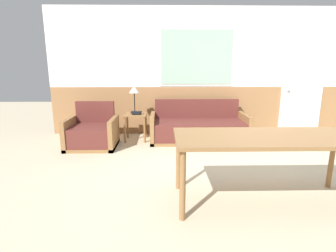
{
  "coord_description": "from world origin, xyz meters",
  "views": [
    {
      "loc": [
        -1.17,
        -3.15,
        1.5
      ],
      "look_at": [
        -1.08,
        1.06,
        0.52
      ],
      "focal_mm": 28.0,
      "sensor_mm": 36.0,
      "label": 1
    }
  ],
  "objects_px": {
    "armchair": "(92,134)",
    "dining_table": "(269,142)",
    "side_table": "(135,119)",
    "table_lamp": "(134,92)",
    "couch": "(198,129)"
  },
  "relations": [
    {
      "from": "couch",
      "to": "side_table",
      "type": "distance_m",
      "value": 1.29
    },
    {
      "from": "side_table",
      "to": "dining_table",
      "type": "relative_size",
      "value": 0.27
    },
    {
      "from": "couch",
      "to": "dining_table",
      "type": "height_order",
      "value": "couch"
    },
    {
      "from": "armchair",
      "to": "dining_table",
      "type": "relative_size",
      "value": 0.44
    },
    {
      "from": "dining_table",
      "to": "couch",
      "type": "bearing_deg",
      "value": 99.37
    },
    {
      "from": "armchair",
      "to": "table_lamp",
      "type": "height_order",
      "value": "table_lamp"
    },
    {
      "from": "side_table",
      "to": "armchair",
      "type": "bearing_deg",
      "value": -150.06
    },
    {
      "from": "couch",
      "to": "dining_table",
      "type": "relative_size",
      "value": 0.96
    },
    {
      "from": "dining_table",
      "to": "side_table",
      "type": "bearing_deg",
      "value": 123.61
    },
    {
      "from": "side_table",
      "to": "dining_table",
      "type": "distance_m",
      "value": 3.07
    },
    {
      "from": "table_lamp",
      "to": "side_table",
      "type": "bearing_deg",
      "value": -77.17
    },
    {
      "from": "armchair",
      "to": "side_table",
      "type": "bearing_deg",
      "value": 23.45
    },
    {
      "from": "side_table",
      "to": "dining_table",
      "type": "xyz_separation_m",
      "value": [
        1.69,
        -2.54,
        0.26
      ]
    },
    {
      "from": "armchair",
      "to": "table_lamp",
      "type": "bearing_deg",
      "value": 28.26
    },
    {
      "from": "table_lamp",
      "to": "dining_table",
      "type": "height_order",
      "value": "table_lamp"
    }
  ]
}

